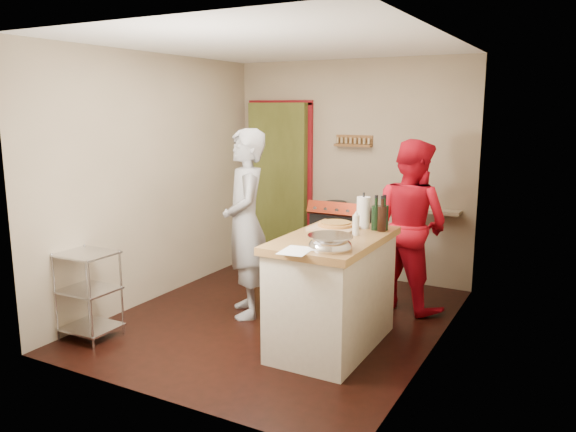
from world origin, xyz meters
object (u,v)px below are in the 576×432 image
object	(u,v)px
stove	(342,244)
island	(333,289)
wire_shelving	(88,291)
person_red	(411,225)
person_stripe	(246,224)

from	to	relation	value
stove	island	bearing A→B (deg)	-69.26
wire_shelving	person_red	xyz separation A→B (m)	(2.28, 2.15, 0.43)
wire_shelving	person_stripe	size ratio (longest dim) A/B	0.43
wire_shelving	person_stripe	xyz separation A→B (m)	(0.92, 1.17, 0.49)
stove	island	distance (m)	1.87
wire_shelving	island	world-z (taller)	island
island	person_stripe	xyz separation A→B (m)	(-1.07, 0.29, 0.41)
person_stripe	stove	bearing A→B (deg)	126.21
island	person_stripe	bearing A→B (deg)	164.66
stove	person_red	size ratio (longest dim) A/B	0.58
stove	wire_shelving	size ratio (longest dim) A/B	1.26
island	person_red	distance (m)	1.36
stove	person_stripe	distance (m)	1.58
stove	person_red	bearing A→B (deg)	-26.41
person_stripe	person_red	world-z (taller)	person_stripe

